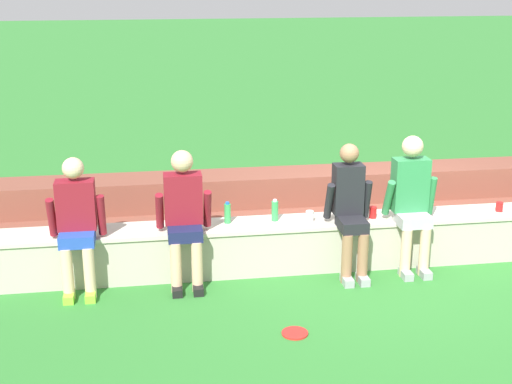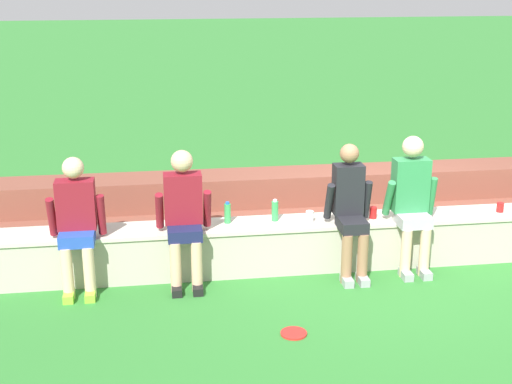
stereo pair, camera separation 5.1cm
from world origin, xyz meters
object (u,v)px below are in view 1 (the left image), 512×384
Objects in this scene: plastic_cup_right_end at (373,212)px; plastic_cup_left_end at (499,207)px; person_far_left at (76,221)px; person_right_of_center at (412,199)px; frisbee at (295,333)px; water_bottle_mid_left at (228,213)px; person_left_of_center at (184,214)px; plastic_cup_middle at (310,217)px; person_center at (350,208)px; water_bottle_near_left at (275,211)px.

plastic_cup_right_end is 1.20× the size of plastic_cup_left_end.
person_right_of_center is (3.44, 0.03, 0.05)m from person_far_left.
frisbee is at bearing -31.83° from person_far_left.
person_far_left is 5.89× the size of water_bottle_mid_left.
person_right_of_center is 13.77× the size of plastic_cup_left_end.
person_left_of_center is 0.56m from water_bottle_mid_left.
water_bottle_mid_left is at bearing 11.01° from person_far_left.
frisbee is at bearing -107.51° from plastic_cup_middle.
person_center is 0.67m from person_right_of_center.
water_bottle_mid_left is at bearing 178.37° from plastic_cup_left_end.
person_left_of_center reaches higher than person_center.
person_center is 0.45m from plastic_cup_middle.
person_center is at bearing -173.64° from plastic_cup_left_end.
plastic_cup_middle is at bearing -179.44° from plastic_cup_left_end.
water_bottle_near_left is at bearing 178.11° from plastic_cup_left_end.
person_center is at bearing 0.27° from person_far_left.
water_bottle_mid_left is at bearing 172.93° from plastic_cup_middle.
person_right_of_center is at bearing -8.28° from plastic_cup_middle.
plastic_cup_left_end is at bearing 6.36° from person_center.
frisbee is (-1.50, -1.24, -0.78)m from person_right_of_center.
water_bottle_near_left is 1.06m from plastic_cup_right_end.
water_bottle_mid_left is (-0.51, 0.00, -0.00)m from water_bottle_near_left.
plastic_cup_middle is (0.36, -0.10, -0.05)m from water_bottle_near_left.
plastic_cup_left_end is 0.85× the size of plastic_cup_middle.
person_right_of_center reaches higher than plastic_cup_right_end.
water_bottle_near_left is 1.88× the size of plastic_cup_right_end.
person_far_left is at bearing -179.35° from person_left_of_center.
person_left_of_center is 5.90× the size of water_bottle_near_left.
water_bottle_mid_left is (-1.92, 0.26, -0.15)m from person_right_of_center.
plastic_cup_right_end is (3.08, 0.21, -0.14)m from person_far_left.
frisbee is (-0.83, -1.22, -0.72)m from person_center.
water_bottle_near_left is 0.51m from water_bottle_mid_left.
person_center is at bearing 55.82° from frisbee.
person_right_of_center is (0.67, 0.02, 0.06)m from person_center.
person_right_of_center is 1.09m from plastic_cup_middle.
person_far_left reaches higher than water_bottle_near_left.
water_bottle_near_left is 1.00× the size of frisbee.
person_center is 1.78m from plastic_cup_left_end.
person_left_of_center is 11.06× the size of plastic_cup_right_end.
water_bottle_mid_left reaches higher than plastic_cup_middle.
water_bottle_near_left is (0.97, 0.28, -0.11)m from person_left_of_center.
person_left_of_center is 1.02m from water_bottle_near_left.
person_left_of_center is 11.27× the size of plastic_cup_middle.
person_left_of_center is at bearing 0.65° from person_far_left.
person_left_of_center reaches higher than plastic_cup_right_end.
person_far_left is 3.44m from person_right_of_center.
plastic_cup_middle is 0.52× the size of frisbee.
plastic_cup_middle is 1.58m from frisbee.
plastic_cup_right_end is at bearing 3.97° from person_far_left.
water_bottle_near_left reaches higher than frisbee.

